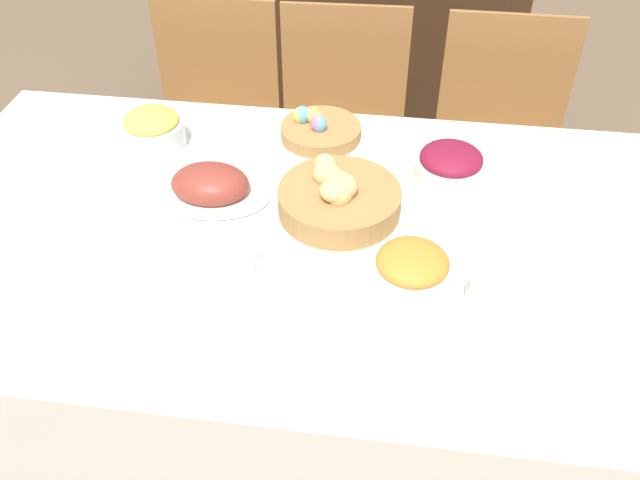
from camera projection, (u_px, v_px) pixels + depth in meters
name	position (u px, v px, depth m)	size (l,w,h in m)	color
ground_plane	(318.00, 428.00, 2.00)	(12.00, 12.00, 0.00)	brown
dining_table	(318.00, 344.00, 1.75)	(1.89, 1.02, 0.77)	silver
chair_far_center	(341.00, 139.00, 2.30)	(0.44, 0.44, 0.90)	olive
chair_far_left	(214.00, 129.00, 2.34)	(0.42, 0.42, 0.90)	olive
chair_far_right	(498.00, 150.00, 2.24)	(0.42, 0.42, 0.90)	olive
sideboard	(342.00, 17.00, 3.03)	(1.55, 0.44, 0.99)	#3D2616
bread_basket	(338.00, 197.00, 1.52)	(0.28, 0.28, 0.11)	#9E7542
egg_basket	(319.00, 129.00, 1.77)	(0.21, 0.21, 0.08)	#9E7542
ham_platter	(210.00, 186.00, 1.57)	(0.28, 0.20, 0.09)	silver
beet_salad_bowl	(450.00, 166.00, 1.60)	(0.18, 0.18, 0.09)	silver
pineapple_bowl	(152.00, 130.00, 1.72)	(0.16, 0.16, 0.10)	silver
carrot_bowl	(412.00, 269.00, 1.34)	(0.17, 0.17, 0.09)	silver
dinner_plate	(349.00, 354.00, 1.23)	(0.24, 0.24, 0.01)	silver
fork	(271.00, 347.00, 1.24)	(0.02, 0.18, 0.00)	#B7B7BC
knife	(429.00, 364.00, 1.21)	(0.02, 0.18, 0.00)	#B7B7BC
spoon	(446.00, 365.00, 1.21)	(0.02, 0.18, 0.00)	#B7B7BC
drinking_cup	(483.00, 293.00, 1.30)	(0.07, 0.07, 0.07)	silver
butter_dish	(231.00, 262.00, 1.39)	(0.10, 0.06, 0.03)	silver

